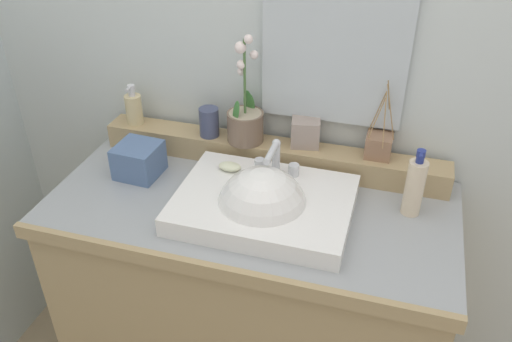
{
  "coord_description": "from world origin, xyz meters",
  "views": [
    {
      "loc": [
        0.38,
        -1.21,
        1.82
      ],
      "look_at": [
        0.02,
        -0.01,
        1.01
      ],
      "focal_mm": 37.29,
      "sensor_mm": 36.0,
      "label": 1
    }
  ],
  "objects": [
    {
      "name": "wall_back",
      "position": [
        0.0,
        0.39,
        1.21
      ],
      "size": [
        2.83,
        0.2,
        2.42
      ],
      "primitive_type": "cube",
      "color": "silver",
      "rests_on": "ground"
    },
    {
      "name": "vanity_cabinet",
      "position": [
        0.0,
        -0.0,
        0.45
      ],
      "size": [
        1.2,
        0.58,
        0.89
      ],
      "color": "tan",
      "rests_on": "ground"
    },
    {
      "name": "back_ledge",
      "position": [
        0.0,
        0.22,
        0.93
      ],
      "size": [
        1.13,
        0.1,
        0.08
      ],
      "primitive_type": "cube",
      "color": "tan",
      "rests_on": "vanity_cabinet"
    },
    {
      "name": "sink_basin",
      "position": [
        0.05,
        -0.05,
        0.91
      ],
      "size": [
        0.5,
        0.37,
        0.28
      ],
      "color": "white",
      "rests_on": "vanity_cabinet"
    },
    {
      "name": "soap_bar",
      "position": [
        -0.09,
        0.07,
        0.96
      ],
      "size": [
        0.07,
        0.04,
        0.02
      ],
      "primitive_type": "ellipsoid",
      "color": "beige",
      "rests_on": "sink_basin"
    },
    {
      "name": "potted_plant",
      "position": [
        -0.08,
        0.22,
        1.04
      ],
      "size": [
        0.12,
        0.12,
        0.35
      ],
      "color": "brown",
      "rests_on": "back_ledge"
    },
    {
      "name": "soap_dispenser",
      "position": [
        -0.48,
        0.22,
        1.03
      ],
      "size": [
        0.06,
        0.06,
        0.14
      ],
      "color": "beige",
      "rests_on": "back_ledge"
    },
    {
      "name": "tumbler_cup",
      "position": [
        -0.21,
        0.22,
        1.02
      ],
      "size": [
        0.06,
        0.06,
        0.1
      ],
      "primitive_type": "cylinder",
      "color": "#3F4664",
      "rests_on": "back_ledge"
    },
    {
      "name": "reed_diffuser",
      "position": [
        0.34,
        0.24,
        1.01
      ],
      "size": [
        0.08,
        0.12,
        0.25
      ],
      "color": "#90694E",
      "rests_on": "back_ledge"
    },
    {
      "name": "trinket_box",
      "position": [
        0.11,
        0.24,
        1.01
      ],
      "size": [
        0.1,
        0.09,
        0.09
      ],
      "primitive_type": "cube",
      "rotation": [
        0.0,
        0.0,
        0.18
      ],
      "color": "gray",
      "rests_on": "back_ledge"
    },
    {
      "name": "lotion_bottle",
      "position": [
        0.45,
        0.09,
        0.98
      ],
      "size": [
        0.05,
        0.06,
        0.21
      ],
      "color": "beige",
      "rests_on": "vanity_cabinet"
    },
    {
      "name": "tissue_box",
      "position": [
        -0.38,
        0.05,
        0.94
      ],
      "size": [
        0.14,
        0.14,
        0.1
      ],
      "primitive_type": "cube",
      "rotation": [
        0.0,
        0.0,
        -0.05
      ],
      "color": "#516C98",
      "rests_on": "vanity_cabinet"
    },
    {
      "name": "mirror",
      "position": [
        0.17,
        0.28,
        1.32
      ],
      "size": [
        0.43,
        0.02,
        0.53
      ],
      "primitive_type": "cube",
      "color": "silver"
    }
  ]
}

